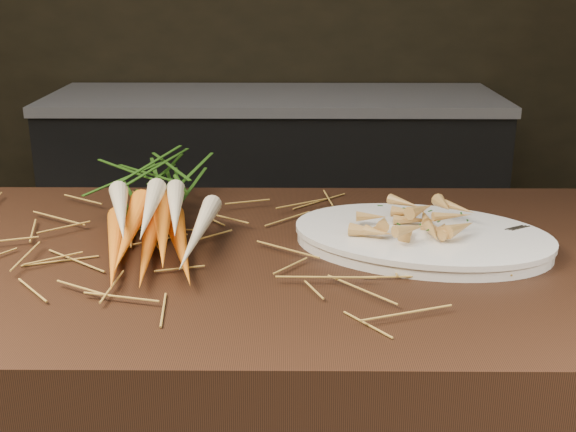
{
  "coord_description": "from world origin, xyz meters",
  "views": [
    {
      "loc": [
        0.38,
        -0.74,
        1.31
      ],
      "look_at": [
        0.37,
        0.3,
        0.96
      ],
      "focal_mm": 45.0,
      "sensor_mm": 36.0,
      "label": 1
    }
  ],
  "objects": [
    {
      "name": "straw_bedding",
      "position": [
        0.0,
        0.3,
        0.91
      ],
      "size": [
        1.4,
        0.6,
        0.02
      ],
      "primitive_type": null,
      "color": "olive",
      "rests_on": "main_counter"
    },
    {
      "name": "serving_fork",
      "position": [
        0.71,
        0.27,
        0.92
      ],
      "size": [
        0.14,
        0.09,
        0.0
      ],
      "primitive_type": "cube",
      "rotation": [
        0.0,
        0.0,
        -1.04
      ],
      "color": "silver",
      "rests_on": "serving_platter"
    },
    {
      "name": "root_veg_bunch",
      "position": [
        0.15,
        0.42,
        0.95
      ],
      "size": [
        0.24,
        0.56,
        0.1
      ],
      "rotation": [
        0.0,
        0.0,
        0.13
      ],
      "color": "orange",
      "rests_on": "main_counter"
    },
    {
      "name": "back_counter",
      "position": [
        0.3,
        2.18,
        0.42
      ],
      "size": [
        1.82,
        0.62,
        0.84
      ],
      "color": "black",
      "rests_on": "ground"
    },
    {
      "name": "serving_platter",
      "position": [
        0.58,
        0.33,
        0.91
      ],
      "size": [
        0.46,
        0.37,
        0.02
      ],
      "primitive_type": null,
      "rotation": [
        0.0,
        0.0,
        -0.3
      ],
      "color": "white",
      "rests_on": "main_counter"
    },
    {
      "name": "roasted_veg_heap",
      "position": [
        0.58,
        0.33,
        0.94
      ],
      "size": [
        0.23,
        0.19,
        0.04
      ],
      "primitive_type": null,
      "rotation": [
        0.0,
        0.0,
        -0.3
      ],
      "color": "#C08744",
      "rests_on": "serving_platter"
    }
  ]
}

